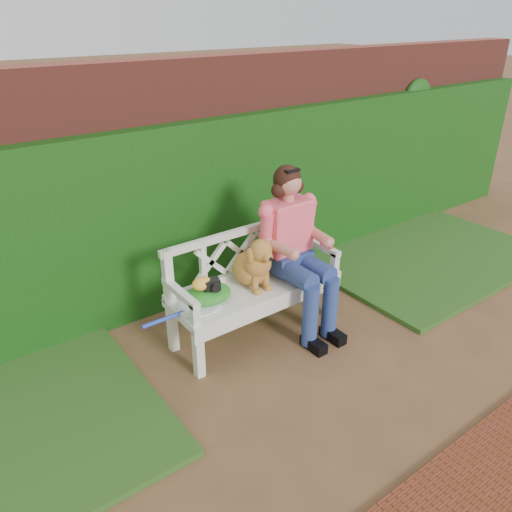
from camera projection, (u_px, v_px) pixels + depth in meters
ground at (320, 379)px, 3.85m from camera, size 60.00×60.00×0.00m
brick_wall at (189, 181)px, 4.73m from camera, size 10.00×0.30×2.20m
ivy_hedge at (202, 212)px, 4.68m from camera, size 10.00×0.18×1.70m
grass_right at (419, 254)px, 5.76m from camera, size 2.60×2.00×0.05m
garden_bench at (256, 309)px, 4.31m from camera, size 1.62×0.72×0.48m
seated_woman at (290, 249)px, 4.27m from camera, size 0.88×0.99×1.44m
dog at (252, 260)px, 4.09m from camera, size 0.44×0.50×0.46m
tennis_racket at (196, 308)px, 3.85m from camera, size 0.74×0.41×0.03m
green_bag at (208, 294)px, 3.94m from camera, size 0.45×0.40×0.13m
camera_item at (212, 284)px, 3.87m from camera, size 0.14×0.12×0.08m
baseball_glove at (202, 284)px, 3.85m from camera, size 0.18×0.14×0.10m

